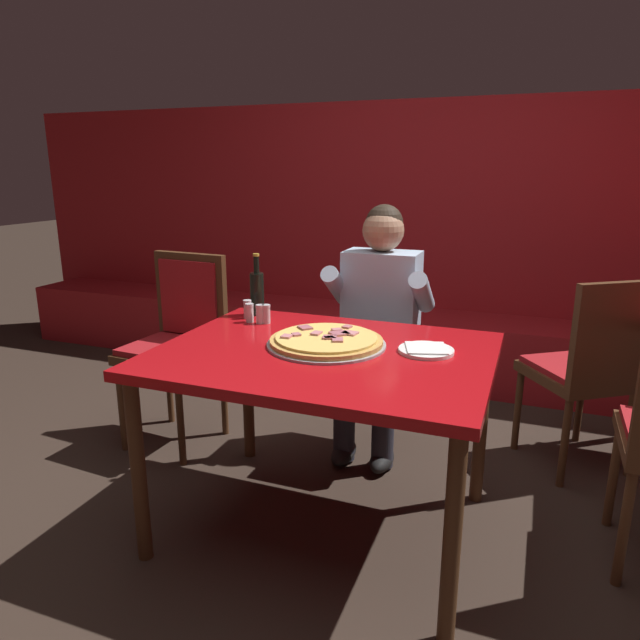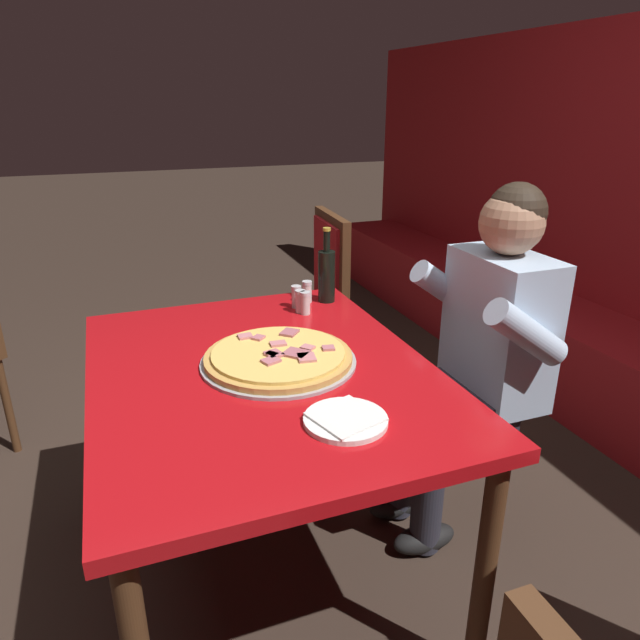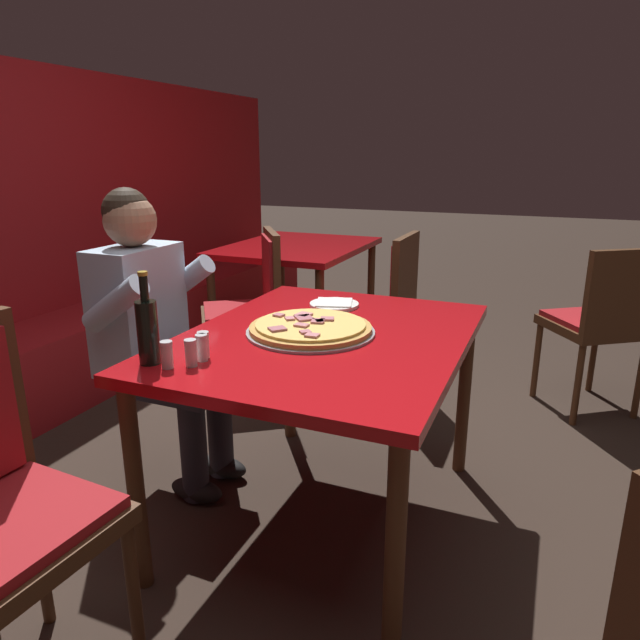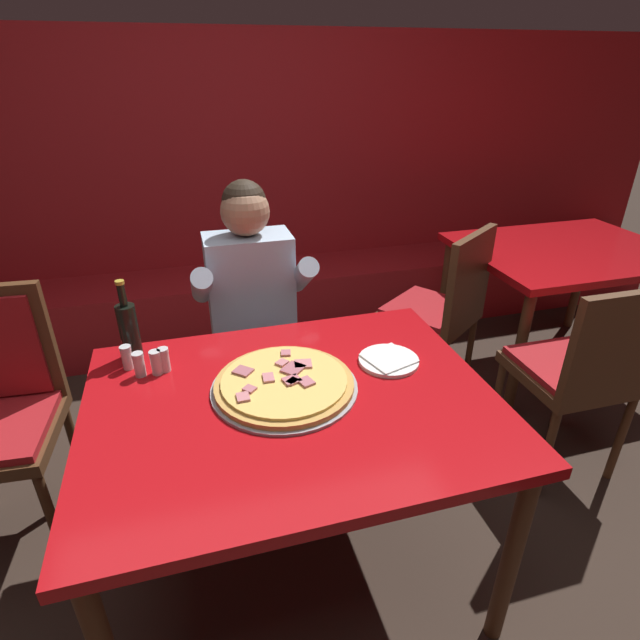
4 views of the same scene
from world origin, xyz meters
name	(u,v)px [view 4 (image 4 of 4)]	position (x,y,z in m)	size (l,w,h in m)	color
ground_plane	(297,563)	(0.00, 0.00, 0.00)	(24.00, 24.00, 0.00)	#33261E
booth_wall_panel	(219,189)	(0.00, 2.18, 0.95)	(6.80, 0.16, 1.90)	#A3191E
booth_bench	(233,306)	(0.00, 1.86, 0.23)	(6.46, 0.48, 0.46)	#A3191E
main_dining_table	(293,419)	(0.00, 0.00, 0.69)	(1.26, 0.98, 0.77)	#4C2D19
pizza	(284,384)	(-0.01, 0.06, 0.79)	(0.47, 0.47, 0.05)	#9E9EA3
plate_white_paper	(389,360)	(0.37, 0.11, 0.78)	(0.21, 0.21, 0.02)	white
beer_bottle	(129,329)	(-0.49, 0.40, 0.88)	(0.07, 0.07, 0.29)	black
shaker_red_pepper_flakes	(127,358)	(-0.50, 0.32, 0.81)	(0.04, 0.04, 0.09)	silver
shaker_parmesan	(156,364)	(-0.40, 0.26, 0.81)	(0.04, 0.04, 0.09)	silver
shaker_black_pepper	(139,365)	(-0.46, 0.26, 0.81)	(0.04, 0.04, 0.09)	silver
shaker_oregano	(164,361)	(-0.38, 0.27, 0.81)	(0.04, 0.04, 0.09)	silver
diner_seated_blue_shirt	(256,313)	(0.00, 0.76, 0.71)	(0.53, 0.53, 1.27)	black
dining_chair_side_aisle	(444,303)	(1.02, 0.88, 0.56)	(0.61, 0.61, 0.97)	#4C2D19
dining_chair_by_booth	(585,366)	(1.30, 0.16, 0.57)	(0.44, 0.44, 0.96)	#4C2D19
background_dining_table	(565,262)	(1.83, 0.96, 0.68)	(1.16, 0.90, 0.77)	#4C2D19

